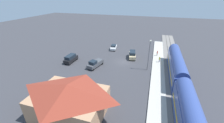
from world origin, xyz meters
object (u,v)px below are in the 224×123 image
at_px(station_building, 69,99).
at_px(pickup_charcoal, 95,63).
at_px(pedestrian_on_platform, 160,59).
at_px(light_pole_near_platform, 149,52).
at_px(suv_tan, 132,55).
at_px(sedan_white, 114,47).
at_px(suv_black, 71,58).
at_px(passenger_train, 182,86).
at_px(pedestrian_waiting_far, 157,53).

distance_m(station_building, pickup_charcoal, 16.98).
bearing_deg(pedestrian_on_platform, light_pole_near_platform, 59.70).
bearing_deg(pedestrian_on_platform, suv_tan, -8.68).
bearing_deg(sedan_white, suv_black, 56.68).
distance_m(pedestrian_on_platform, suv_tan, 8.24).
relative_size(suv_tan, pickup_charcoal, 0.90).
xyz_separation_m(station_building, sedan_white, (1.74, -31.25, -2.10)).
height_order(pedestrian_on_platform, suv_black, suv_black).
relative_size(pickup_charcoal, light_pole_near_platform, 0.69).
relative_size(passenger_train, pickup_charcoal, 6.53).
relative_size(passenger_train, sedan_white, 7.93).
distance_m(pedestrian_waiting_far, suv_black, 27.11).
height_order(suv_black, light_pole_near_platform, light_pole_near_platform).
bearing_deg(light_pole_near_platform, suv_black, 4.51).
height_order(pedestrian_on_platform, suv_tan, suv_tan).
xyz_separation_m(pedestrian_on_platform, sedan_white, (15.99, -6.91, -0.40)).
bearing_deg(pickup_charcoal, pedestrian_waiting_far, -142.44).
bearing_deg(suv_black, pickup_charcoal, 174.88).
distance_m(passenger_train, suv_tan, 20.27).
bearing_deg(station_building, light_pole_near_platform, -120.37).
relative_size(pedestrian_on_platform, light_pole_near_platform, 0.21).
distance_m(pedestrian_waiting_far, suv_tan, 8.26).
bearing_deg(station_building, suv_black, -57.99).
xyz_separation_m(sedan_white, light_pole_near_platform, (-12.94, 12.13, 4.27)).
xyz_separation_m(passenger_train, pickup_charcoal, (20.73, -7.39, -1.83)).
bearing_deg(pedestrian_waiting_far, sedan_white, -7.76).
distance_m(pedestrian_waiting_far, sedan_white, 15.44).
bearing_deg(passenger_train, suv_tan, -53.93).
bearing_deg(suv_tan, pedestrian_waiting_far, -154.27).
height_order(passenger_train, station_building, station_building).
distance_m(pickup_charcoal, light_pole_near_platform, 14.74).
xyz_separation_m(pedestrian_on_platform, suv_black, (25.11, 6.96, -0.13)).
distance_m(station_building, pedestrian_on_platform, 28.25).
xyz_separation_m(sedan_white, pickup_charcoal, (0.99, 14.60, 0.15)).
bearing_deg(pedestrian_waiting_far, suv_tan, 25.73).
relative_size(passenger_train, pedestrian_waiting_far, 21.79).
relative_size(pedestrian_on_platform, sedan_white, 0.36).
distance_m(pedestrian_on_platform, light_pole_near_platform, 7.18).
bearing_deg(pickup_charcoal, suv_black, -5.12).
distance_m(station_building, sedan_white, 31.37).
height_order(suv_tan, sedan_white, suv_tan).
bearing_deg(sedan_white, pedestrian_on_platform, 156.62).
relative_size(passenger_train, light_pole_near_platform, 4.51).
bearing_deg(light_pole_near_platform, sedan_white, -43.16).
height_order(pedestrian_waiting_far, sedan_white, pedestrian_waiting_far).
xyz_separation_m(pedestrian_on_platform, suv_tan, (8.14, -1.24, -0.13)).
bearing_deg(pickup_charcoal, passenger_train, 160.38).
bearing_deg(pickup_charcoal, station_building, 99.32).
height_order(station_building, suv_tan, station_building).
distance_m(station_building, pedestrian_waiting_far, 32.21).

